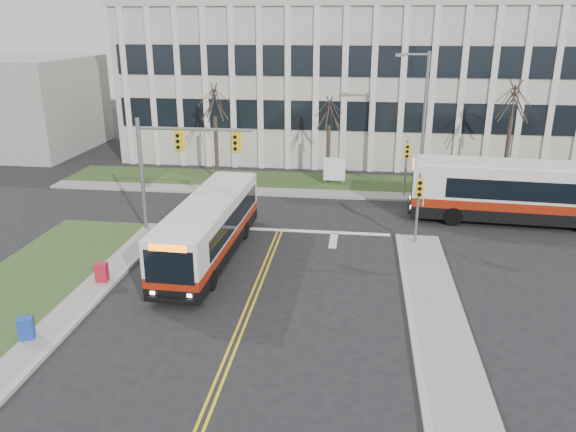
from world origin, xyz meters
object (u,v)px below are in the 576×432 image
Objects in this scene: streetlight at (422,116)px; bus_cross at (527,194)px; directory_sign at (334,170)px; bus_main at (209,230)px; newspaper_box_red at (102,274)px; newspaper_box_blue at (26,330)px.

bus_cross is at bearing -41.41° from streetlight.
bus_cross is at bearing -29.30° from directory_sign.
bus_main reaches higher than newspaper_box_red.
newspaper_box_red is (-14.83, -15.62, -4.72)m from streetlight.
directory_sign is 2.11× the size of newspaper_box_blue.
directory_sign is at bearing -115.43° from bus_cross.
streetlight is 22.05m from newspaper_box_red.
newspaper_box_blue is at bearing -117.00° from bus_main.
newspaper_box_blue is (-9.91, -21.76, -0.70)m from directory_sign.
newspaper_box_blue is (-21.06, -15.50, -1.22)m from bus_cross.
bus_cross reaches higher than bus_main.
bus_cross is 13.39× the size of newspaper_box_red.
bus_main is (-5.35, -13.45, 0.27)m from directory_sign.
bus_cross is 26.18m from newspaper_box_blue.
bus_main is 11.36× the size of newspaper_box_blue.
bus_cross is at bearing 18.68° from newspaper_box_red.
streetlight reaches higher than newspaper_box_red.
directory_sign is (-5.53, 1.30, -4.02)m from streetlight.
streetlight is 0.72× the size of bus_cross.
streetlight is 26.06m from newspaper_box_blue.
newspaper_box_red is at bearing -58.60° from bus_cross.
bus_cross is 23.10m from newspaper_box_red.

